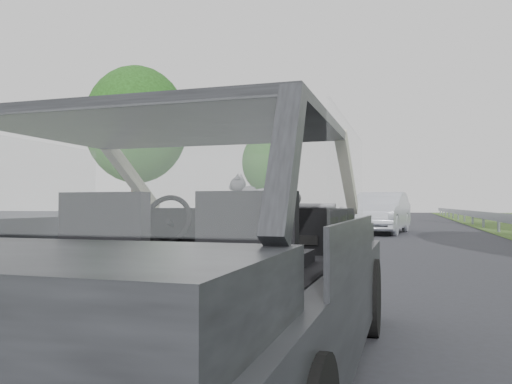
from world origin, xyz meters
The scene contains 10 objects.
ground centered at (0.00, 0.00, 0.00)m, with size 140.00×140.00×0.00m, color #28282D.
subject_car centered at (0.00, 0.00, 0.72)m, with size 1.80×4.00×1.45m, color black.
dashboard centered at (0.00, 0.62, 0.85)m, with size 1.58×0.45×0.30m, color black.
driver_seat centered at (-0.40, -0.29, 0.88)m, with size 0.50×0.72×0.42m, color black.
passenger_seat centered at (0.40, -0.29, 0.88)m, with size 0.50×0.72×0.42m, color black.
steering_wheel centered at (-0.40, 0.33, 0.92)m, with size 0.36×0.36×0.04m, color black.
cat centered at (0.24, 0.63, 1.08)m, with size 0.55×0.17×0.25m, color #9696A1.
other_car centered at (0.19, 15.92, 0.75)m, with size 1.80×4.56×1.50m, color silver.
tree_5 centered at (-12.27, 20.05, 3.99)m, with size 5.27×5.27×7.99m, color #1A3711, non-canonical shape.
tree_6 centered at (-9.24, 35.17, 3.41)m, with size 4.50×4.50×6.82m, color #1A3711, non-canonical shape.
Camera 1 is at (1.15, -2.70, 1.02)m, focal length 35.00 mm.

